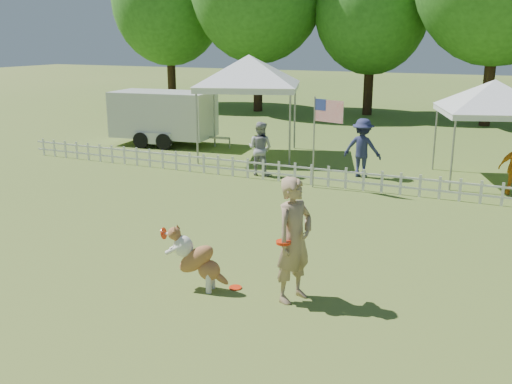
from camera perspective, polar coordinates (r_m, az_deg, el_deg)
ground at (r=9.91m, az=-3.88°, el=-9.07°), size 120.00×120.00×0.00m
picket_fence at (r=15.99m, az=8.11°, el=1.46°), size 22.00×0.08×0.60m
handler at (r=8.96m, az=3.83°, el=-4.79°), size 0.70×0.86×2.02m
dog at (r=9.52m, az=-5.89°, el=-6.69°), size 1.07×0.50×1.06m
frisbee_on_turf at (r=9.70m, az=-2.08°, el=-9.53°), size 0.29×0.29×0.02m
canopy_tent_left at (r=19.99m, az=-0.71°, el=8.47°), size 4.16×4.16×3.41m
canopy_tent_right at (r=17.77m, az=22.35°, el=5.56°), size 3.48×3.48×2.85m
cargo_trailer at (r=22.49m, az=-9.22°, el=7.35°), size 4.97×2.63×2.09m
flag_pole at (r=15.77m, az=5.80°, el=4.91°), size 0.96×0.37×2.52m
spectator_a at (r=17.23m, az=0.42°, el=4.37°), size 0.84×0.68×1.63m
spectator_b at (r=17.29m, az=10.59°, el=4.36°), size 1.16×0.70×1.75m
tree_far_left at (r=35.66m, az=-8.68°, el=17.42°), size 6.60×6.60×11.00m
tree_center_left at (r=31.30m, az=11.50°, el=16.51°), size 6.00×6.00×9.80m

